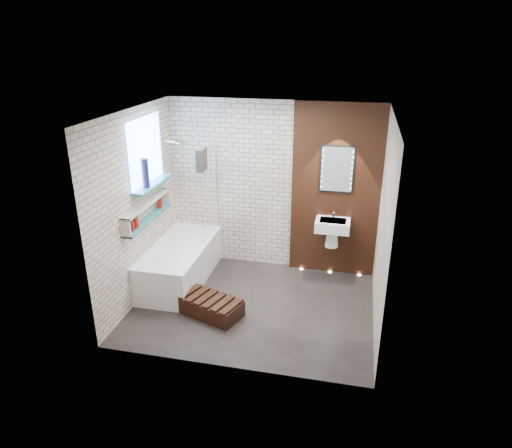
% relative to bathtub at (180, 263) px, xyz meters
% --- Properties ---
extents(ground, '(3.20, 3.20, 0.00)m').
position_rel_bathtub_xyz_m(ground, '(1.22, -0.45, -0.29)').
color(ground, black).
rests_on(ground, ground).
extents(room_shell, '(3.24, 3.20, 2.60)m').
position_rel_bathtub_xyz_m(room_shell, '(1.22, -0.45, 1.01)').
color(room_shell, '#B7A291').
rests_on(room_shell, ground).
extents(walnut_panel, '(1.30, 0.06, 2.60)m').
position_rel_bathtub_xyz_m(walnut_panel, '(2.17, 0.82, 1.01)').
color(walnut_panel, black).
rests_on(walnut_panel, ground).
extents(clerestory_window, '(0.18, 1.00, 0.94)m').
position_rel_bathtub_xyz_m(clerestory_window, '(-0.34, -0.10, 1.61)').
color(clerestory_window, '#7FADE0').
rests_on(clerestory_window, room_shell).
extents(display_niche, '(0.14, 1.30, 0.26)m').
position_rel_bathtub_xyz_m(display_niche, '(-0.31, -0.30, 0.91)').
color(display_niche, '#237281').
rests_on(display_niche, room_shell).
extents(bathtub, '(0.79, 1.74, 0.70)m').
position_rel_bathtub_xyz_m(bathtub, '(0.00, 0.00, 0.00)').
color(bathtub, white).
rests_on(bathtub, ground).
extents(bath_screen, '(0.01, 0.78, 1.40)m').
position_rel_bathtub_xyz_m(bath_screen, '(0.35, 0.44, 0.99)').
color(bath_screen, white).
rests_on(bath_screen, bathtub).
extents(towel, '(0.09, 0.24, 0.31)m').
position_rel_bathtub_xyz_m(towel, '(0.35, 0.15, 1.56)').
color(towel, black).
rests_on(towel, bath_screen).
extents(shower_head, '(0.18, 0.18, 0.02)m').
position_rel_bathtub_xyz_m(shower_head, '(-0.08, 0.50, 1.71)').
color(shower_head, silver).
rests_on(shower_head, room_shell).
extents(washbasin, '(0.50, 0.36, 0.58)m').
position_rel_bathtub_xyz_m(washbasin, '(2.17, 0.62, 0.50)').
color(washbasin, white).
rests_on(washbasin, walnut_panel).
extents(led_mirror, '(0.50, 0.02, 0.70)m').
position_rel_bathtub_xyz_m(led_mirror, '(2.17, 0.78, 1.36)').
color(led_mirror, black).
rests_on(led_mirror, walnut_panel).
extents(walnut_step, '(1.05, 0.73, 0.21)m').
position_rel_bathtub_xyz_m(walnut_step, '(0.65, -0.75, -0.18)').
color(walnut_step, black).
rests_on(walnut_step, ground).
extents(niche_bottles, '(0.07, 0.93, 0.17)m').
position_rel_bathtub_xyz_m(niche_bottles, '(-0.31, -0.40, 0.89)').
color(niche_bottles, maroon).
rests_on(niche_bottles, display_niche).
extents(sill_vases, '(0.09, 0.09, 0.40)m').
position_rel_bathtub_xyz_m(sill_vases, '(-0.28, -0.31, 1.46)').
color(sill_vases, '#141537').
rests_on(sill_vases, clerestory_window).
extents(floor_uplights, '(0.96, 0.06, 0.01)m').
position_rel_bathtub_xyz_m(floor_uplights, '(2.17, 0.75, -0.29)').
color(floor_uplights, '#FFD899').
rests_on(floor_uplights, ground).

